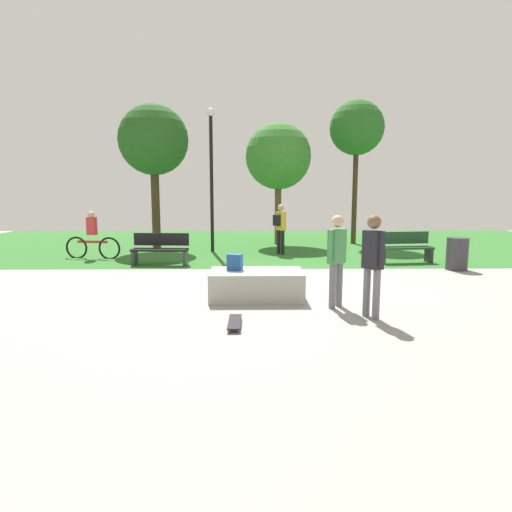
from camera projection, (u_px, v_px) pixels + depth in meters
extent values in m
plane|color=gray|center=(280.00, 285.00, 9.95)|extent=(28.00, 28.00, 0.00)
cube|color=#2D6B28|center=(266.00, 243.00, 17.90)|extent=(26.60, 11.93, 0.01)
cube|color=#A8A59E|center=(256.00, 285.00, 8.66)|extent=(1.82, 1.06, 0.55)
cube|color=#1E4C8C|center=(235.00, 262.00, 8.68)|extent=(0.32, 0.27, 0.32)
cylinder|color=slate|center=(367.00, 292.00, 7.39)|extent=(0.12, 0.12, 0.83)
cylinder|color=slate|center=(376.00, 295.00, 7.20)|extent=(0.12, 0.12, 0.83)
cube|color=black|center=(373.00, 250.00, 7.19)|extent=(0.33, 0.38, 0.63)
cylinder|color=black|center=(366.00, 247.00, 7.33)|extent=(0.09, 0.09, 0.58)
cylinder|color=black|center=(381.00, 249.00, 7.04)|extent=(0.09, 0.09, 0.58)
sphere|color=brown|center=(374.00, 222.00, 7.12)|extent=(0.23, 0.23, 0.23)
cylinder|color=slate|center=(332.00, 286.00, 7.89)|extent=(0.12, 0.12, 0.82)
cylinder|color=slate|center=(339.00, 284.00, 8.04)|extent=(0.12, 0.12, 0.82)
cube|color=#3F8C4C|center=(337.00, 246.00, 7.86)|extent=(0.37, 0.37, 0.61)
cylinder|color=#3F8C4C|center=(332.00, 246.00, 7.74)|extent=(0.09, 0.09, 0.56)
cylinder|color=#3F8C4C|center=(342.00, 244.00, 7.98)|extent=(0.09, 0.09, 0.56)
sphere|color=tan|center=(338.00, 221.00, 7.80)|extent=(0.22, 0.22, 0.22)
cube|color=black|center=(235.00, 322.00, 6.89)|extent=(0.21, 0.80, 0.02)
cylinder|color=silver|center=(231.00, 319.00, 7.17)|extent=(0.03, 0.06, 0.06)
cylinder|color=silver|center=(240.00, 319.00, 7.17)|extent=(0.03, 0.06, 0.06)
cylinder|color=silver|center=(229.00, 330.00, 6.62)|extent=(0.03, 0.06, 0.06)
cylinder|color=silver|center=(239.00, 330.00, 6.62)|extent=(0.03, 0.06, 0.06)
cube|color=black|center=(160.00, 250.00, 12.52)|extent=(1.62, 0.54, 0.06)
cube|color=black|center=(161.00, 239.00, 12.70)|extent=(1.60, 0.16, 0.36)
cube|color=#2D2D33|center=(185.00, 258.00, 12.52)|extent=(0.10, 0.40, 0.45)
cube|color=#2D2D33|center=(135.00, 257.00, 12.59)|extent=(0.10, 0.40, 0.45)
cube|color=#1E4223|center=(406.00, 248.00, 12.95)|extent=(1.64, 0.63, 0.06)
cube|color=#1E4223|center=(403.00, 238.00, 13.13)|extent=(1.60, 0.25, 0.36)
cube|color=#2D2D33|center=(429.00, 255.00, 13.08)|extent=(0.13, 0.40, 0.45)
cube|color=#2D2D33|center=(382.00, 256.00, 12.89)|extent=(0.13, 0.40, 0.45)
cylinder|color=brown|center=(278.00, 211.00, 17.54)|extent=(0.26, 0.26, 2.70)
sphere|color=#387F2D|center=(278.00, 156.00, 17.23)|extent=(2.58, 2.58, 2.58)
cylinder|color=#42301E|center=(156.00, 205.00, 16.26)|extent=(0.30, 0.30, 3.20)
sphere|color=#23561E|center=(154.00, 140.00, 15.92)|extent=(2.53, 2.53, 2.53)
cylinder|color=#42301E|center=(355.00, 195.00, 17.58)|extent=(0.20, 0.20, 3.94)
sphere|color=#286623|center=(357.00, 128.00, 17.21)|extent=(2.12, 2.12, 2.12)
cylinder|color=black|center=(212.00, 185.00, 15.11)|extent=(0.12, 0.12, 4.62)
sphere|color=silver|center=(211.00, 112.00, 14.76)|extent=(0.28, 0.28, 0.28)
cylinder|color=#333338|center=(457.00, 254.00, 11.81)|extent=(0.56, 0.56, 0.87)
cylinder|color=black|center=(279.00, 242.00, 14.84)|extent=(0.12, 0.12, 0.82)
cylinder|color=black|center=(283.00, 243.00, 14.66)|extent=(0.12, 0.12, 0.82)
cube|color=gold|center=(281.00, 221.00, 14.65)|extent=(0.34, 0.38, 0.61)
cylinder|color=gold|center=(278.00, 220.00, 14.79)|extent=(0.09, 0.09, 0.56)
cylinder|color=gold|center=(284.00, 221.00, 14.50)|extent=(0.09, 0.09, 0.56)
sphere|color=tan|center=(281.00, 208.00, 14.58)|extent=(0.22, 0.22, 0.22)
cube|color=black|center=(277.00, 220.00, 14.56)|extent=(0.28, 0.31, 0.36)
torus|color=black|center=(77.00, 248.00, 13.92)|extent=(0.72, 0.17, 0.72)
torus|color=black|center=(109.00, 248.00, 13.77)|extent=(0.72, 0.17, 0.72)
cube|color=#B22626|center=(93.00, 242.00, 13.81)|extent=(0.98, 0.19, 0.08)
cube|color=red|center=(92.00, 226.00, 13.74)|extent=(0.30, 0.22, 0.56)
sphere|color=tan|center=(91.00, 215.00, 13.69)|extent=(0.22, 0.22, 0.22)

